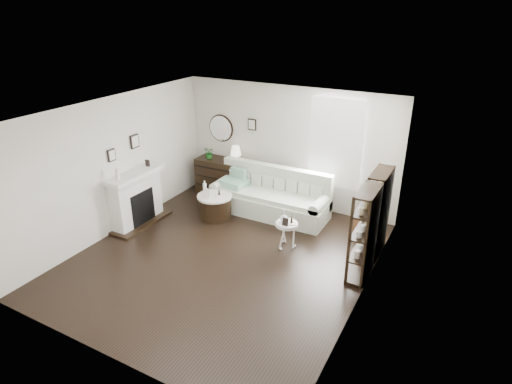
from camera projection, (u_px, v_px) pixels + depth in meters
The scene contains 18 objects.
room at pixel (319, 141), 9.05m from camera, with size 5.50×5.50×5.50m.
fireplace at pixel (137, 200), 8.87m from camera, with size 0.50×1.40×1.84m.
shelf_unit_far at pixel (377, 212), 7.76m from camera, with size 0.30×0.80×1.60m.
shelf_unit_near at pixel (364, 234), 7.03m from camera, with size 0.30×0.80×1.60m.
sofa at pixel (271, 198), 9.42m from camera, with size 2.60×0.90×1.01m.
quilt at pixel (234, 183), 9.58m from camera, with size 0.55×0.45×0.14m, color #217C58.
suitcase at pixel (367, 229), 8.41m from camera, with size 0.65×0.22×0.44m, color brown.
dresser at pixel (223, 177), 10.34m from camera, with size 1.29×0.55×0.86m.
table_lamp at pixel (236, 154), 9.92m from camera, with size 0.25×0.25×0.40m, color beige, non-canonical shape.
potted_plant at pixel (210, 153), 10.20m from camera, with size 0.26×0.23×0.29m, color #1A5E1D.
drum_table at pixel (215, 206), 9.22m from camera, with size 0.75×0.75×0.52m.
pedestal_table at pixel (287, 225), 8.02m from camera, with size 0.43×0.43×0.52m.
eiffel_drum at pixel (219, 191), 9.09m from camera, with size 0.11×0.11×0.19m, color black, non-canonical shape.
bottle_drum at pixel (205, 188), 9.07m from camera, with size 0.08×0.08×0.33m, color silver.
card_frame_drum at pixel (207, 194), 8.95m from camera, with size 0.16×0.01×0.21m, color white.
eiffel_ped at pixel (292, 219), 7.94m from camera, with size 0.11×0.11×0.19m, color black, non-canonical shape.
flask_ped at pixel (284, 215), 7.99m from camera, with size 0.14×0.14×0.25m, color silver, non-canonical shape.
card_frame_ped at pixel (285, 222), 7.87m from camera, with size 0.11×0.01×0.15m, color black.
Camera 1 is at (3.68, -5.60, 4.29)m, focal length 30.00 mm.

